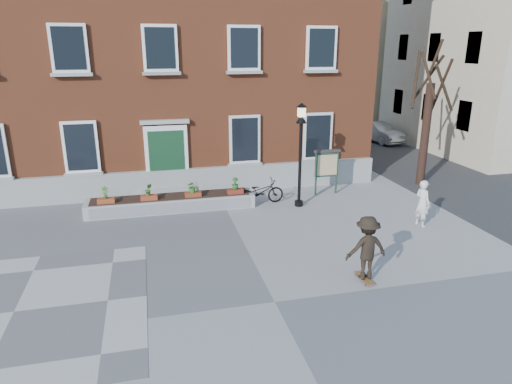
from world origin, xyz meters
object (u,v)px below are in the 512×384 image
object	(u,v)px
skateboarder	(367,248)
bystander	(422,203)
bicycle	(261,192)
notice_board	(327,164)
parked_car	(379,132)
lamp_post	(301,141)

from	to	relation	value
skateboarder	bystander	bearing A→B (deg)	40.52
bicycle	notice_board	world-z (taller)	notice_board
parked_car	skateboarder	bearing A→B (deg)	-129.59
bicycle	notice_board	distance (m)	3.09
notice_board	bystander	bearing A→B (deg)	-65.39
parked_car	lamp_post	size ratio (longest dim) A/B	0.95
bystander	skateboarder	xyz separation A→B (m)	(-3.62, -3.09, 0.12)
bystander	lamp_post	size ratio (longest dim) A/B	0.41
bicycle	parked_car	size ratio (longest dim) A/B	0.49
bicycle	bystander	world-z (taller)	bystander
bicycle	notice_board	xyz separation A→B (m)	(2.93, 0.57, 0.78)
lamp_post	parked_car	bearing A→B (deg)	49.59
bicycle	lamp_post	xyz separation A→B (m)	(1.37, -0.58, 2.05)
skateboarder	bicycle	bearing A→B (deg)	100.08
bicycle	skateboarder	bearing A→B (deg)	-174.01
skateboarder	notice_board	bearing A→B (deg)	76.09
lamp_post	skateboarder	size ratio (longest dim) A/B	2.20
parked_car	bystander	xyz separation A→B (m)	(-5.53, -13.39, 0.19)
lamp_post	notice_board	xyz separation A→B (m)	(1.56, 1.15, -1.28)
parked_car	skateboarder	distance (m)	18.86
lamp_post	skateboarder	distance (m)	6.20
lamp_post	notice_board	distance (m)	2.32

